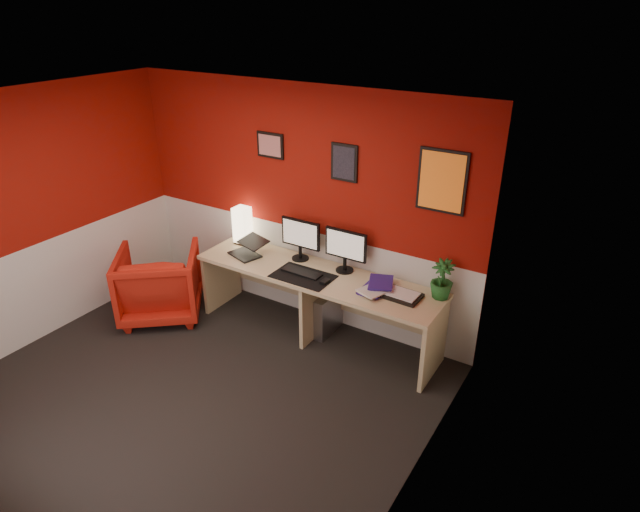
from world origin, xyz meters
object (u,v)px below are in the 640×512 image
(laptop, at_px, (244,246))
(armchair, at_px, (160,283))
(monitor_right, at_px, (345,245))
(pc_tower, at_px, (325,312))
(shoji_lamp, at_px, (242,226))
(monitor_left, at_px, (300,234))
(potted_plant, at_px, (442,279))
(zen_tray, at_px, (401,295))
(desk, at_px, (317,305))

(laptop, bearing_deg, armchair, -131.43)
(monitor_right, height_order, pc_tower, monitor_right)
(shoji_lamp, distance_m, monitor_left, 0.77)
(monitor_left, xyz_separation_m, potted_plant, (1.53, 0.01, -0.10))
(shoji_lamp, bearing_deg, armchair, -128.95)
(monitor_left, bearing_deg, zen_tray, -8.04)
(zen_tray, bearing_deg, laptop, -177.81)
(shoji_lamp, relative_size, laptop, 1.21)
(monitor_left, distance_m, zen_tray, 1.27)
(shoji_lamp, relative_size, monitor_left, 0.69)
(potted_plant, xyz_separation_m, armchair, (-2.90, -0.74, -0.53))
(desk, distance_m, zen_tray, 0.98)
(desk, relative_size, laptop, 7.88)
(pc_tower, bearing_deg, armchair, -158.76)
(shoji_lamp, xyz_separation_m, pc_tower, (1.11, -0.07, -0.70))
(monitor_right, relative_size, potted_plant, 1.55)
(armchair, bearing_deg, monitor_right, 162.46)
(monitor_right, xyz_separation_m, pc_tower, (-0.18, -0.07, -0.80))
(laptop, height_order, pc_tower, laptop)
(shoji_lamp, distance_m, potted_plant, 2.30)
(laptop, distance_m, armchair, 1.06)
(monitor_right, distance_m, pc_tower, 0.82)
(desk, bearing_deg, monitor_right, 43.79)
(monitor_left, bearing_deg, armchair, -151.69)
(desk, distance_m, monitor_right, 0.72)
(laptop, distance_m, potted_plant, 2.10)
(potted_plant, bearing_deg, laptop, -173.18)
(shoji_lamp, distance_m, zen_tray, 2.01)
(potted_plant, relative_size, armchair, 0.44)
(armchair, bearing_deg, laptop, 172.23)
(shoji_lamp, xyz_separation_m, armchair, (-0.60, -0.74, -0.54))
(desk, height_order, laptop, laptop)
(monitor_left, xyz_separation_m, zen_tray, (1.23, -0.17, -0.28))
(desk, bearing_deg, armchair, -162.17)
(desk, xyz_separation_m, pc_tower, (0.03, 0.13, -0.14))
(shoji_lamp, xyz_separation_m, monitor_left, (0.77, -0.01, 0.09))
(pc_tower, bearing_deg, potted_plant, 3.25)
(desk, xyz_separation_m, laptop, (-0.87, -0.05, 0.47))
(shoji_lamp, xyz_separation_m, potted_plant, (2.30, 0.00, -0.01))
(monitor_left, height_order, zen_tray, monitor_left)
(zen_tray, relative_size, potted_plant, 0.94)
(zen_tray, xyz_separation_m, armchair, (-2.60, -0.56, -0.36))
(monitor_right, relative_size, pc_tower, 1.29)
(zen_tray, relative_size, pc_tower, 0.78)
(desk, xyz_separation_m, zen_tray, (0.91, 0.02, 0.38))
(armchair, bearing_deg, potted_plant, 155.45)
(monitor_left, xyz_separation_m, monitor_right, (0.53, 0.01, 0.00))
(shoji_lamp, height_order, armchair, shoji_lamp)
(zen_tray, distance_m, potted_plant, 0.39)
(shoji_lamp, distance_m, pc_tower, 1.32)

